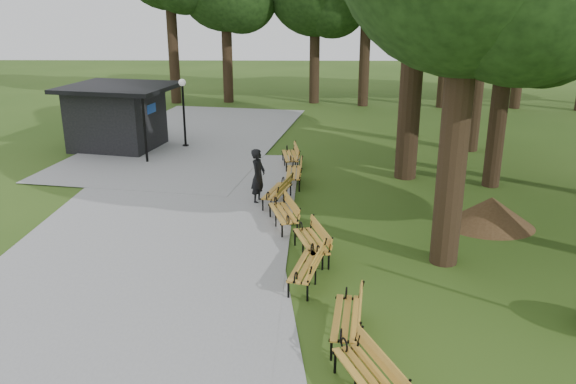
{
  "coord_description": "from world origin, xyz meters",
  "views": [
    {
      "loc": [
        0.13,
        -13.22,
        6.49
      ],
      "look_at": [
        -0.14,
        2.82,
        1.1
      ],
      "focal_mm": 36.4,
      "sensor_mm": 36.0,
      "label": 1
    }
  ],
  "objects_px": {
    "bench_5": "(277,191)",
    "person": "(258,176)",
    "kiosk": "(116,117)",
    "bench_2": "(306,267)",
    "lamp_post": "(183,98)",
    "dirt_mound": "(491,212)",
    "bench_6": "(294,173)",
    "bench_4": "(283,213)",
    "bench_1": "(346,318)",
    "bench_0": "(367,376)",
    "lawn_tree_1": "(512,1)",
    "bench_3": "(311,242)",
    "bench_7": "(290,156)"
  },
  "relations": [
    {
      "from": "bench_1",
      "to": "lawn_tree_1",
      "type": "height_order",
      "value": "lawn_tree_1"
    },
    {
      "from": "lamp_post",
      "to": "bench_2",
      "type": "distance_m",
      "value": 14.33
    },
    {
      "from": "bench_1",
      "to": "bench_3",
      "type": "relative_size",
      "value": 1.0
    },
    {
      "from": "kiosk",
      "to": "bench_2",
      "type": "bearing_deg",
      "value": -44.83
    },
    {
      "from": "dirt_mound",
      "to": "bench_4",
      "type": "distance_m",
      "value": 6.14
    },
    {
      "from": "bench_3",
      "to": "bench_7",
      "type": "relative_size",
      "value": 1.0
    },
    {
      "from": "lamp_post",
      "to": "dirt_mound",
      "type": "distance_m",
      "value": 14.45
    },
    {
      "from": "dirt_mound",
      "to": "bench_6",
      "type": "bearing_deg",
      "value": 145.98
    },
    {
      "from": "lamp_post",
      "to": "lawn_tree_1",
      "type": "relative_size",
      "value": 0.33
    },
    {
      "from": "lamp_post",
      "to": "bench_0",
      "type": "relative_size",
      "value": 1.61
    },
    {
      "from": "lamp_post",
      "to": "bench_4",
      "type": "height_order",
      "value": "lamp_post"
    },
    {
      "from": "bench_0",
      "to": "bench_7",
      "type": "relative_size",
      "value": 1.0
    },
    {
      "from": "bench_6",
      "to": "bench_7",
      "type": "xyz_separation_m",
      "value": [
        -0.16,
        2.32,
        0.0
      ]
    },
    {
      "from": "bench_3",
      "to": "lawn_tree_1",
      "type": "xyz_separation_m",
      "value": [
        6.6,
        6.19,
        5.91
      ]
    },
    {
      "from": "kiosk",
      "to": "bench_1",
      "type": "height_order",
      "value": "kiosk"
    },
    {
      "from": "bench_3",
      "to": "lawn_tree_1",
      "type": "bearing_deg",
      "value": 118.14
    },
    {
      "from": "person",
      "to": "bench_7",
      "type": "bearing_deg",
      "value": 4.66
    },
    {
      "from": "bench_3",
      "to": "bench_4",
      "type": "relative_size",
      "value": 1.0
    },
    {
      "from": "bench_4",
      "to": "bench_5",
      "type": "xyz_separation_m",
      "value": [
        -0.24,
        2.02,
        0.0
      ]
    },
    {
      "from": "bench_2",
      "to": "bench_1",
      "type": "bearing_deg",
      "value": 32.31
    },
    {
      "from": "bench_0",
      "to": "bench_5",
      "type": "height_order",
      "value": "same"
    },
    {
      "from": "bench_5",
      "to": "person",
      "type": "bearing_deg",
      "value": -90.0
    },
    {
      "from": "bench_4",
      "to": "lawn_tree_1",
      "type": "relative_size",
      "value": 0.21
    },
    {
      "from": "person",
      "to": "bench_1",
      "type": "bearing_deg",
      "value": -146.62
    },
    {
      "from": "bench_7",
      "to": "bench_1",
      "type": "bearing_deg",
      "value": -0.23
    },
    {
      "from": "bench_3",
      "to": "lawn_tree_1",
      "type": "distance_m",
      "value": 10.81
    },
    {
      "from": "person",
      "to": "lamp_post",
      "type": "relative_size",
      "value": 0.59
    },
    {
      "from": "dirt_mound",
      "to": "bench_3",
      "type": "xyz_separation_m",
      "value": [
        -5.35,
        -2.27,
        -0.01
      ]
    },
    {
      "from": "bench_1",
      "to": "bench_7",
      "type": "height_order",
      "value": "same"
    },
    {
      "from": "lawn_tree_1",
      "to": "dirt_mound",
      "type": "bearing_deg",
      "value": -107.67
    },
    {
      "from": "bench_2",
      "to": "lawn_tree_1",
      "type": "distance_m",
      "value": 11.8
    },
    {
      "from": "bench_7",
      "to": "bench_0",
      "type": "bearing_deg",
      "value": -0.16
    },
    {
      "from": "kiosk",
      "to": "bench_0",
      "type": "xyz_separation_m",
      "value": [
        9.24,
        -17.11,
        -0.98
      ]
    },
    {
      "from": "kiosk",
      "to": "bench_6",
      "type": "xyz_separation_m",
      "value": [
        7.92,
        -5.24,
        -0.98
      ]
    },
    {
      "from": "bench_4",
      "to": "bench_7",
      "type": "xyz_separation_m",
      "value": [
        0.12,
        6.47,
        0.0
      ]
    },
    {
      "from": "dirt_mound",
      "to": "lawn_tree_1",
      "type": "bearing_deg",
      "value": 72.33
    },
    {
      "from": "lamp_post",
      "to": "bench_1",
      "type": "bearing_deg",
      "value": -68.64
    },
    {
      "from": "person",
      "to": "lamp_post",
      "type": "height_order",
      "value": "lamp_post"
    },
    {
      "from": "lamp_post",
      "to": "kiosk",
      "type": "bearing_deg",
      "value": -175.3
    },
    {
      "from": "dirt_mound",
      "to": "bench_7",
      "type": "bearing_deg",
      "value": 133.79
    },
    {
      "from": "bench_4",
      "to": "lamp_post",
      "type": "bearing_deg",
      "value": -168.65
    },
    {
      "from": "bench_1",
      "to": "bench_4",
      "type": "xyz_separation_m",
      "value": [
        -1.4,
        5.87,
        0.0
      ]
    },
    {
      "from": "kiosk",
      "to": "dirt_mound",
      "type": "xyz_separation_m",
      "value": [
        13.77,
        -9.19,
        -0.97
      ]
    },
    {
      "from": "lawn_tree_1",
      "to": "person",
      "type": "bearing_deg",
      "value": -166.9
    },
    {
      "from": "person",
      "to": "dirt_mound",
      "type": "relative_size",
      "value": 0.82
    },
    {
      "from": "kiosk",
      "to": "bench_3",
      "type": "height_order",
      "value": "kiosk"
    },
    {
      "from": "lamp_post",
      "to": "bench_3",
      "type": "bearing_deg",
      "value": -65.05
    },
    {
      "from": "person",
      "to": "dirt_mound",
      "type": "bearing_deg",
      "value": -88.25
    },
    {
      "from": "bench_4",
      "to": "bench_6",
      "type": "bearing_deg",
      "value": 161.65
    },
    {
      "from": "lamp_post",
      "to": "bench_6",
      "type": "distance_m",
      "value": 7.6
    }
  ]
}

